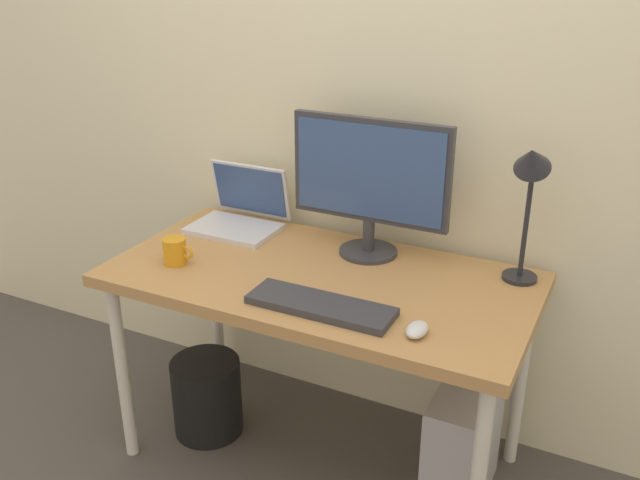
{
  "coord_description": "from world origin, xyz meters",
  "views": [
    {
      "loc": [
        0.9,
        -1.81,
        1.73
      ],
      "look_at": [
        0.0,
        0.0,
        0.86
      ],
      "focal_mm": 39.02,
      "sensor_mm": 36.0,
      "label": 1
    }
  ],
  "objects_px": {
    "desk": "(320,292)",
    "wastebasket": "(207,396)",
    "monitor": "(370,179)",
    "keyboard": "(321,306)",
    "mouse": "(417,330)",
    "coffee_mug": "(175,251)",
    "computer_tower": "(463,444)",
    "desk_lamp": "(530,181)",
    "laptop": "(241,212)"
  },
  "relations": [
    {
      "from": "laptop",
      "to": "computer_tower",
      "type": "xyz_separation_m",
      "value": [
        0.95,
        -0.2,
        -0.59
      ]
    },
    {
      "from": "desk_lamp",
      "to": "mouse",
      "type": "height_order",
      "value": "desk_lamp"
    },
    {
      "from": "monitor",
      "to": "wastebasket",
      "type": "distance_m",
      "value": 1.04
    },
    {
      "from": "desk",
      "to": "laptop",
      "type": "relative_size",
      "value": 4.29
    },
    {
      "from": "monitor",
      "to": "mouse",
      "type": "height_order",
      "value": "monitor"
    },
    {
      "from": "keyboard",
      "to": "coffee_mug",
      "type": "xyz_separation_m",
      "value": [
        -0.57,
        0.07,
        0.03
      ]
    },
    {
      "from": "monitor",
      "to": "keyboard",
      "type": "relative_size",
      "value": 1.25
    },
    {
      "from": "monitor",
      "to": "laptop",
      "type": "xyz_separation_m",
      "value": [
        -0.52,
        0.02,
        -0.21
      ]
    },
    {
      "from": "coffee_mug",
      "to": "wastebasket",
      "type": "xyz_separation_m",
      "value": [
        0.02,
        0.09,
        -0.63
      ]
    },
    {
      "from": "desk",
      "to": "wastebasket",
      "type": "distance_m",
      "value": 0.69
    },
    {
      "from": "desk",
      "to": "desk_lamp",
      "type": "bearing_deg",
      "value": 20.38
    },
    {
      "from": "computer_tower",
      "to": "mouse",
      "type": "bearing_deg",
      "value": -111.34
    },
    {
      "from": "desk_lamp",
      "to": "keyboard",
      "type": "relative_size",
      "value": 1.07
    },
    {
      "from": "computer_tower",
      "to": "wastebasket",
      "type": "height_order",
      "value": "computer_tower"
    },
    {
      "from": "desk",
      "to": "coffee_mug",
      "type": "height_order",
      "value": "coffee_mug"
    },
    {
      "from": "coffee_mug",
      "to": "desk",
      "type": "bearing_deg",
      "value": 16.71
    },
    {
      "from": "keyboard",
      "to": "laptop",
      "type": "bearing_deg",
      "value": 141.31
    },
    {
      "from": "monitor",
      "to": "computer_tower",
      "type": "height_order",
      "value": "monitor"
    },
    {
      "from": "laptop",
      "to": "coffee_mug",
      "type": "distance_m",
      "value": 0.37
    },
    {
      "from": "keyboard",
      "to": "mouse",
      "type": "distance_m",
      "value": 0.3
    },
    {
      "from": "monitor",
      "to": "wastebasket",
      "type": "xyz_separation_m",
      "value": [
        -0.53,
        -0.27,
        -0.86
      ]
    },
    {
      "from": "laptop",
      "to": "monitor",
      "type": "bearing_deg",
      "value": -1.78
    },
    {
      "from": "monitor",
      "to": "coffee_mug",
      "type": "relative_size",
      "value": 4.84
    },
    {
      "from": "monitor",
      "to": "keyboard",
      "type": "distance_m",
      "value": 0.5
    },
    {
      "from": "laptop",
      "to": "mouse",
      "type": "relative_size",
      "value": 3.56
    },
    {
      "from": "keyboard",
      "to": "mouse",
      "type": "xyz_separation_m",
      "value": [
        0.3,
        -0.01,
        0.01
      ]
    },
    {
      "from": "desk_lamp",
      "to": "wastebasket",
      "type": "distance_m",
      "value": 1.42
    },
    {
      "from": "desk_lamp",
      "to": "keyboard",
      "type": "height_order",
      "value": "desk_lamp"
    },
    {
      "from": "desk",
      "to": "wastebasket",
      "type": "xyz_separation_m",
      "value": [
        -0.45,
        -0.05,
        -0.52
      ]
    },
    {
      "from": "mouse",
      "to": "computer_tower",
      "type": "distance_m",
      "value": 0.61
    },
    {
      "from": "computer_tower",
      "to": "desk",
      "type": "bearing_deg",
      "value": -176.09
    },
    {
      "from": "laptop",
      "to": "wastebasket",
      "type": "relative_size",
      "value": 1.07
    },
    {
      "from": "coffee_mug",
      "to": "monitor",
      "type": "bearing_deg",
      "value": 33.27
    },
    {
      "from": "laptop",
      "to": "mouse",
      "type": "distance_m",
      "value": 0.97
    },
    {
      "from": "laptop",
      "to": "computer_tower",
      "type": "height_order",
      "value": "laptop"
    },
    {
      "from": "wastebasket",
      "to": "desk_lamp",
      "type": "bearing_deg",
      "value": 14.62
    },
    {
      "from": "desk",
      "to": "monitor",
      "type": "height_order",
      "value": "monitor"
    },
    {
      "from": "monitor",
      "to": "keyboard",
      "type": "bearing_deg",
      "value": -86.07
    },
    {
      "from": "desk_lamp",
      "to": "mouse",
      "type": "bearing_deg",
      "value": -112.29
    },
    {
      "from": "desk_lamp",
      "to": "keyboard",
      "type": "bearing_deg",
      "value": -138.36
    },
    {
      "from": "keyboard",
      "to": "wastebasket",
      "type": "height_order",
      "value": "keyboard"
    },
    {
      "from": "keyboard",
      "to": "desk",
      "type": "bearing_deg",
      "value": 116.88
    },
    {
      "from": "mouse",
      "to": "monitor",
      "type": "bearing_deg",
      "value": 126.86
    },
    {
      "from": "desk_lamp",
      "to": "mouse",
      "type": "relative_size",
      "value": 5.25
    },
    {
      "from": "keyboard",
      "to": "computer_tower",
      "type": "distance_m",
      "value": 0.72
    },
    {
      "from": "monitor",
      "to": "desk_lamp",
      "type": "xyz_separation_m",
      "value": [
        0.51,
        0.0,
        0.07
      ]
    },
    {
      "from": "monitor",
      "to": "laptop",
      "type": "distance_m",
      "value": 0.56
    },
    {
      "from": "mouse",
      "to": "wastebasket",
      "type": "xyz_separation_m",
      "value": [
        -0.86,
        0.17,
        -0.61
      ]
    },
    {
      "from": "mouse",
      "to": "wastebasket",
      "type": "bearing_deg",
      "value": 168.82
    },
    {
      "from": "laptop",
      "to": "wastebasket",
      "type": "height_order",
      "value": "laptop"
    }
  ]
}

